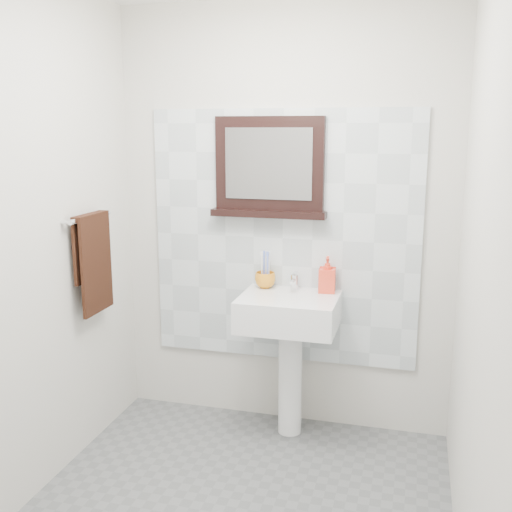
% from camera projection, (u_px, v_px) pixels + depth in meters
% --- Properties ---
extents(back_wall, '(2.00, 0.01, 2.50)m').
position_uv_depth(back_wall, '(284.00, 221.00, 3.54)').
color(back_wall, beige).
rests_on(back_wall, ground).
extents(front_wall, '(2.00, 0.01, 2.50)m').
position_uv_depth(front_wall, '(89.00, 351.00, 1.46)').
color(front_wall, beige).
rests_on(front_wall, ground).
extents(left_wall, '(0.01, 2.20, 2.50)m').
position_uv_depth(left_wall, '(20.00, 247.00, 2.75)').
color(left_wall, beige).
rests_on(left_wall, ground).
extents(right_wall, '(0.01, 2.20, 2.50)m').
position_uv_depth(right_wall, '(480.00, 274.00, 2.25)').
color(right_wall, beige).
rests_on(right_wall, ground).
extents(splashback, '(1.60, 0.02, 1.50)m').
position_uv_depth(splashback, '(283.00, 238.00, 3.55)').
color(splashback, silver).
rests_on(splashback, back_wall).
extents(pedestal_sink, '(0.55, 0.44, 0.96)m').
position_uv_depth(pedestal_sink, '(289.00, 327.00, 3.42)').
color(pedestal_sink, white).
rests_on(pedestal_sink, ground).
extents(toothbrush_cup, '(0.14, 0.14, 0.10)m').
position_uv_depth(toothbrush_cup, '(265.00, 280.00, 3.54)').
color(toothbrush_cup, orange).
rests_on(toothbrush_cup, pedestal_sink).
extents(toothbrushes, '(0.05, 0.04, 0.21)m').
position_uv_depth(toothbrushes, '(266.00, 267.00, 3.53)').
color(toothbrushes, white).
rests_on(toothbrushes, toothbrush_cup).
extents(soap_dispenser, '(0.10, 0.10, 0.21)m').
position_uv_depth(soap_dispenser, '(327.00, 274.00, 3.44)').
color(soap_dispenser, red).
rests_on(soap_dispenser, pedestal_sink).
extents(framed_mirror, '(0.68, 0.11, 0.58)m').
position_uv_depth(framed_mirror, '(269.00, 170.00, 3.46)').
color(framed_mirror, black).
rests_on(framed_mirror, back_wall).
extents(towel_bar, '(0.07, 0.40, 0.03)m').
position_uv_depth(towel_bar, '(90.00, 217.00, 3.23)').
color(towel_bar, silver).
rests_on(towel_bar, left_wall).
extents(hand_towel, '(0.06, 0.30, 0.55)m').
position_uv_depth(hand_towel, '(93.00, 255.00, 3.27)').
color(hand_towel, black).
rests_on(hand_towel, towel_bar).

